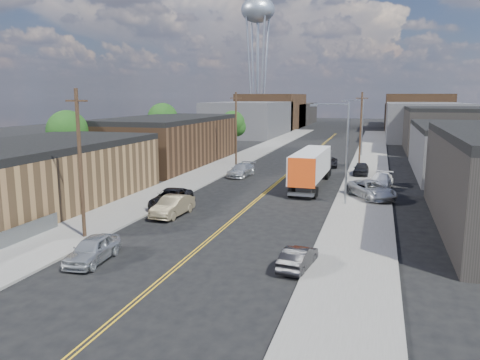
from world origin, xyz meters
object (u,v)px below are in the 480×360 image
Objects in this scene: car_left_a at (92,249)px; car_ahead_truck at (329,162)px; semi_truck at (312,165)px; car_left_d at (241,170)px; car_right_lot_c at (361,169)px; car_right_oncoming at (298,258)px; car_left_b at (173,206)px; car_right_lot_a at (371,190)px; car_left_c at (171,199)px; car_right_lot_b at (381,180)px; water_tower at (258,15)px.

car_ahead_truck is (9.31, 41.30, -0.12)m from car_left_a.
semi_truck is 14.35m from car_ahead_truck.
car_right_lot_c is (13.73, 4.48, 0.11)m from car_left_d.
car_right_oncoming is 32.79m from car_right_lot_c.
car_ahead_truck is (9.31, 30.26, -0.17)m from car_left_b.
car_right_lot_a is (15.15, -8.84, 0.20)m from car_left_d.
semi_truck is 3.39× the size of car_left_a.
car_left_d is (0.00, 19.52, -0.04)m from car_left_b.
car_left_c and car_right_lot_b have the same top height.
car_right_lot_b is (4.40, 25.05, 0.24)m from car_right_oncoming.
car_left_a is 31.70m from car_right_lot_b.
car_left_d is 1.37× the size of car_right_oncoming.
car_right_lot_a is (3.55, 19.40, 0.33)m from car_right_oncoming.
car_left_d is at bearing 178.58° from car_right_lot_b.
car_ahead_truck is (-5.85, 19.58, -0.33)m from car_right_lot_a.
semi_truck is 3.89× the size of car_right_oncoming.
car_right_lot_a is at bearing -92.94° from car_right_oncoming.
car_right_lot_a is at bearing -68.61° from water_tower.
car_right_oncoming and car_ahead_truck have the same top height.
semi_truck is at bearing -95.50° from car_ahead_truck.
semi_truck is 18.39m from car_left_b.
semi_truck is at bearing 64.06° from car_left_b.
water_tower is 85.88m from semi_truck.
car_left_c is at bearing -33.64° from car_right_oncoming.
car_left_a is at bearing -106.75° from car_ahead_truck.
water_tower is 88.43m from car_right_lot_b.
car_right_lot_c is at bearing 63.49° from car_left_b.
car_right_lot_c reaches higher than car_right_oncoming.
car_right_lot_a reaches higher than car_left_d.
car_left_b is 1.15× the size of car_right_lot_c.
car_left_a is 0.76× the size of car_right_lot_a.
car_right_oncoming is (11.60, -8.72, -0.17)m from car_left_b.
car_left_c is at bearing -80.14° from water_tower.
car_left_d is at bearing 160.00° from semi_truck.
semi_truck is 16.99m from car_left_c.
car_left_b is 14.51m from car_right_oncoming.
semi_truck is 3.52× the size of car_right_lot_c.
car_ahead_truck is at bearing 125.52° from car_right_lot_b.
car_ahead_truck is at bearing 73.03° from car_left_a.
semi_truck is 7.19m from car_right_lot_b.
car_left_c is at bearing 176.56° from car_right_lot_a.
car_right_lot_c is (13.73, 24.00, 0.07)m from car_left_b.
semi_truck is 3.00× the size of car_right_lot_b.
car_right_lot_a reaches higher than car_left_c.
semi_truck is 24.92m from car_right_oncoming.
car_left_b is 22.86m from car_right_lot_b.
car_right_lot_a is at bearing -83.13° from car_right_lot_c.
car_right_lot_b is at bearing -72.73° from car_right_lot_c.
car_left_a is at bearing -84.32° from car_left_d.
water_tower reaches higher than car_ahead_truck.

